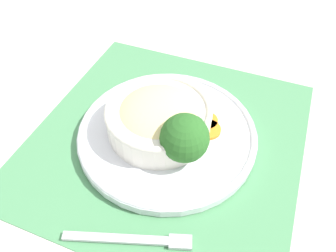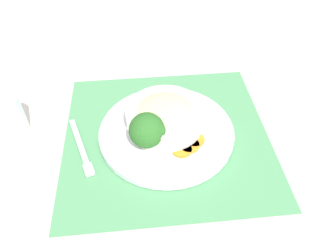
{
  "view_description": "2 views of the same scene",
  "coord_description": "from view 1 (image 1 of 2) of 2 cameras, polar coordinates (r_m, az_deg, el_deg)",
  "views": [
    {
      "loc": [
        0.37,
        0.1,
        0.45
      ],
      "look_at": [
        0.01,
        0.0,
        0.04
      ],
      "focal_mm": 35.0,
      "sensor_mm": 36.0,
      "label": 1
    },
    {
      "loc": [
        0.11,
        0.53,
        0.57
      ],
      "look_at": [
        -0.0,
        0.0,
        0.04
      ],
      "focal_mm": 35.0,
      "sensor_mm": 36.0,
      "label": 2
    }
  ],
  "objects": [
    {
      "name": "placemat",
      "position": [
        0.59,
        -0.14,
        -1.97
      ],
      "size": [
        0.53,
        0.52,
        0.0
      ],
      "color": "#4C8C59",
      "rests_on": "ground_plane"
    },
    {
      "name": "carrot_slice_near",
      "position": [
        0.58,
        6.97,
        -0.59
      ],
      "size": [
        0.05,
        0.05,
        0.01
      ],
      "color": "orange",
      "rests_on": "plate"
    },
    {
      "name": "broccoli_floret",
      "position": [
        0.5,
        2.96,
        -2.07
      ],
      "size": [
        0.08,
        0.08,
        0.09
      ],
      "color": "#759E51",
      "rests_on": "plate"
    },
    {
      "name": "ground_plane",
      "position": [
        0.6,
        -0.14,
        -2.09
      ],
      "size": [
        4.0,
        4.0,
        0.0
      ],
      "primitive_type": "plane",
      "color": "beige"
    },
    {
      "name": "carrot_slice_far",
      "position": [
        0.61,
        5.49,
        2.23
      ],
      "size": [
        0.05,
        0.05,
        0.01
      ],
      "color": "orange",
      "rests_on": "plate"
    },
    {
      "name": "carrot_slice_middle",
      "position": [
        0.6,
        6.49,
        0.92
      ],
      "size": [
        0.05,
        0.05,
        0.01
      ],
      "color": "orange",
      "rests_on": "plate"
    },
    {
      "name": "bowl",
      "position": [
        0.56,
        -1.62,
        1.66
      ],
      "size": [
        0.18,
        0.18,
        0.06
      ],
      "color": "silver",
      "rests_on": "plate"
    },
    {
      "name": "fork",
      "position": [
        0.49,
        -4.84,
        -19.15
      ],
      "size": [
        0.05,
        0.18,
        0.01
      ],
      "rotation": [
        0.0,
        0.0,
        0.2
      ],
      "color": "#B7B7BC",
      "rests_on": "placemat"
    },
    {
      "name": "plate",
      "position": [
        0.58,
        -0.14,
        -1.12
      ],
      "size": [
        0.32,
        0.32,
        0.02
      ],
      "color": "silver",
      "rests_on": "placemat"
    }
  ]
}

